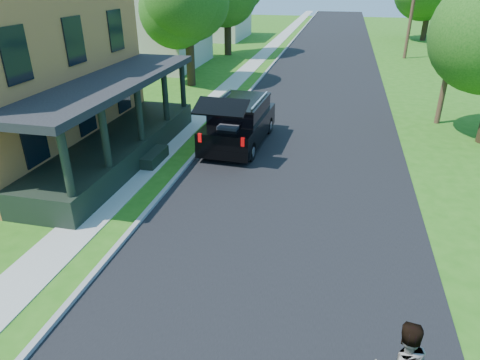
# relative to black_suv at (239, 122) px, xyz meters

# --- Properties ---
(ground) EXTENTS (140.00, 140.00, 0.00)m
(ground) POSITION_rel_black_suv_xyz_m (2.68, -8.66, -0.95)
(ground) COLOR #296414
(ground) RESTS_ON ground
(street) EXTENTS (8.00, 120.00, 0.02)m
(street) POSITION_rel_black_suv_xyz_m (2.68, 11.34, -0.95)
(street) COLOR black
(street) RESTS_ON ground
(curb) EXTENTS (0.15, 120.00, 0.12)m
(curb) POSITION_rel_black_suv_xyz_m (-1.37, 11.34, -0.95)
(curb) COLOR gray
(curb) RESTS_ON ground
(sidewalk) EXTENTS (1.30, 120.00, 0.03)m
(sidewalk) POSITION_rel_black_suv_xyz_m (-2.92, 11.34, -0.95)
(sidewalk) COLOR #9E9F96
(sidewalk) RESTS_ON ground
(front_walk) EXTENTS (6.50, 1.20, 0.03)m
(front_walk) POSITION_rel_black_suv_xyz_m (-6.82, -2.66, -0.95)
(front_walk) COLOR #9E9F96
(front_walk) RESTS_ON ground
(neighbor_house_mid) EXTENTS (12.78, 12.78, 8.30)m
(neighbor_house_mid) POSITION_rel_black_suv_xyz_m (-10.82, 15.34, 3.24)
(neighbor_house_mid) COLOR beige
(neighbor_house_mid) RESTS_ON ground
(black_suv) EXTENTS (2.26, 5.41, 2.48)m
(black_suv) POSITION_rel_black_suv_xyz_m (0.00, 0.00, 0.00)
(black_suv) COLOR black
(black_suv) RESTS_ON ground
(utility_pole_near) EXTENTS (1.56, 0.25, 8.50)m
(utility_pole_near) POSITION_rel_black_suv_xyz_m (8.66, 4.91, 3.44)
(utility_pole_near) COLOR #4D2F23
(utility_pole_near) RESTS_ON ground
(utility_pole_far) EXTENTS (1.67, 0.28, 8.77)m
(utility_pole_far) POSITION_rel_black_suv_xyz_m (9.07, 22.90, 3.58)
(utility_pole_far) COLOR #4D2F23
(utility_pole_far) RESTS_ON ground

